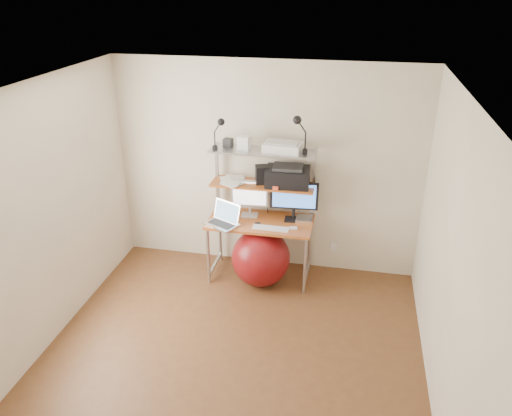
{
  "coord_description": "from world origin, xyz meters",
  "views": [
    {
      "loc": [
        0.97,
        -3.59,
        3.31
      ],
      "look_at": [
        0.01,
        1.15,
        1.04
      ],
      "focal_mm": 35.0,
      "sensor_mm": 36.0,
      "label": 1
    }
  ],
  "objects_px": {
    "monitor_silver": "(250,196)",
    "exercise_ball": "(261,258)",
    "printer": "(288,176)",
    "monitor_black": "(294,198)",
    "laptop": "(224,219)"
  },
  "relations": [
    {
      "from": "monitor_black",
      "to": "printer",
      "type": "xyz_separation_m",
      "value": [
        -0.08,
        0.03,
        0.25
      ]
    },
    {
      "from": "monitor_silver",
      "to": "exercise_ball",
      "type": "xyz_separation_m",
      "value": [
        0.18,
        -0.27,
        -0.65
      ]
    },
    {
      "from": "monitor_silver",
      "to": "exercise_ball",
      "type": "bearing_deg",
      "value": -60.57
    },
    {
      "from": "printer",
      "to": "exercise_ball",
      "type": "height_order",
      "value": "printer"
    },
    {
      "from": "monitor_silver",
      "to": "monitor_black",
      "type": "distance_m",
      "value": 0.52
    },
    {
      "from": "laptop",
      "to": "exercise_ball",
      "type": "xyz_separation_m",
      "value": [
        0.42,
        0.0,
        -0.45
      ]
    },
    {
      "from": "laptop",
      "to": "printer",
      "type": "height_order",
      "value": "printer"
    },
    {
      "from": "monitor_black",
      "to": "laptop",
      "type": "relative_size",
      "value": 1.21
    },
    {
      "from": "monitor_silver",
      "to": "exercise_ball",
      "type": "relative_size",
      "value": 0.7
    },
    {
      "from": "printer",
      "to": "exercise_ball",
      "type": "xyz_separation_m",
      "value": [
        -0.25,
        -0.29,
        -0.92
      ]
    },
    {
      "from": "laptop",
      "to": "printer",
      "type": "relative_size",
      "value": 0.9
    },
    {
      "from": "printer",
      "to": "monitor_silver",
      "type": "bearing_deg",
      "value": -179.71
    },
    {
      "from": "monitor_silver",
      "to": "monitor_black",
      "type": "xyz_separation_m",
      "value": [
        0.52,
        -0.0,
        0.02
      ]
    },
    {
      "from": "printer",
      "to": "exercise_ball",
      "type": "relative_size",
      "value": 0.74
    },
    {
      "from": "monitor_black",
      "to": "monitor_silver",
      "type": "bearing_deg",
      "value": 175.69
    }
  ]
}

